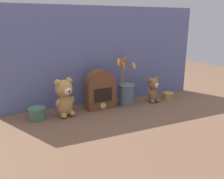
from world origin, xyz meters
The scene contains 8 objects.
ground_plane centered at (0.00, 0.00, 0.00)m, with size 4.00×4.00×0.00m, color brown.
backdrop_wall centered at (0.00, 0.17, 0.34)m, with size 1.51×0.02×0.69m.
teddy_bear_large centered at (-0.34, 0.00, 0.13)m, with size 0.14×0.13×0.25m.
teddy_bear_medium centered at (0.33, 0.00, 0.10)m, with size 0.11×0.10×0.19m.
flower_vase centered at (0.12, 0.03, 0.10)m, with size 0.13×0.18×0.35m.
vintage_radio centered at (-0.08, 0.05, 0.13)m, with size 0.21×0.11×0.27m.
decorative_tin_tall centered at (0.49, 0.02, 0.02)m, with size 0.09×0.09×0.05m.
decorative_tin_short centered at (-0.51, 0.01, 0.04)m, with size 0.11×0.11×0.07m.
Camera 1 is at (-0.64, -1.42, 0.58)m, focal length 38.00 mm.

